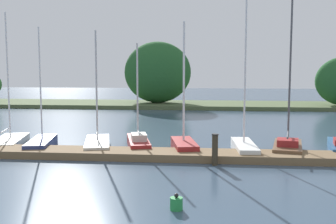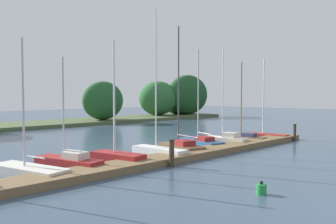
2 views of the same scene
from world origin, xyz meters
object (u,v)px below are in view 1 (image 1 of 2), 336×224
(sailboat_4, at_px, (138,142))
(channel_buoy_1, at_px, (176,203))
(sailboat_2, at_px, (42,143))
(sailboat_6, at_px, (244,145))
(sailboat_7, at_px, (288,146))
(sailboat_5, at_px, (184,144))
(mooring_piling_1, at_px, (215,149))
(sailboat_3, at_px, (97,143))
(sailboat_1, at_px, (10,140))

(sailboat_4, height_order, channel_buoy_1, sailboat_4)
(sailboat_2, relative_size, channel_buoy_1, 12.43)
(sailboat_6, distance_m, sailboat_7, 2.14)
(sailboat_4, xyz_separation_m, sailboat_5, (2.45, -0.71, 0.03))
(mooring_piling_1, bearing_deg, sailboat_4, 139.68)
(sailboat_3, distance_m, sailboat_5, 4.58)
(sailboat_4, bearing_deg, sailboat_5, -120.39)
(sailboat_6, height_order, channel_buoy_1, sailboat_6)
(sailboat_1, relative_size, sailboat_4, 1.31)
(sailboat_5, bearing_deg, sailboat_6, -102.06)
(sailboat_2, distance_m, channel_buoy_1, 11.43)
(sailboat_1, height_order, channel_buoy_1, sailboat_1)
(mooring_piling_1, height_order, channel_buoy_1, mooring_piling_1)
(sailboat_4, relative_size, mooring_piling_1, 3.99)
(sailboat_7, bearing_deg, channel_buoy_1, 162.00)
(sailboat_1, bearing_deg, sailboat_5, -108.90)
(sailboat_1, distance_m, sailboat_2, 2.44)
(mooring_piling_1, bearing_deg, sailboat_6, 60.78)
(sailboat_5, height_order, sailboat_6, sailboat_6)
(sailboat_3, bearing_deg, sailboat_1, 69.40)
(sailboat_3, distance_m, mooring_piling_1, 6.82)
(sailboat_4, bearing_deg, sailboat_1, 73.34)
(sailboat_2, xyz_separation_m, channel_buoy_1, (7.71, -8.43, -0.11))
(sailboat_6, bearing_deg, sailboat_5, 86.12)
(sailboat_4, xyz_separation_m, channel_buoy_1, (2.74, -9.09, -0.16))
(sailboat_3, height_order, channel_buoy_1, sailboat_3)
(sailboat_1, xyz_separation_m, sailboat_5, (9.65, -1.02, 0.13))
(sailboat_6, bearing_deg, sailboat_4, 78.94)
(sailboat_5, height_order, channel_buoy_1, sailboat_5)
(sailboat_5, bearing_deg, sailboat_2, 78.12)
(sailboat_4, distance_m, sailboat_7, 7.58)
(sailboat_3, xyz_separation_m, channel_buoy_1, (4.85, -8.83, -0.10))
(sailboat_5, xyz_separation_m, channel_buoy_1, (0.30, -8.38, -0.20))
(sailboat_2, relative_size, sailboat_4, 1.15)
(sailboat_4, relative_size, channel_buoy_1, 10.83)
(channel_buoy_1, bearing_deg, sailboat_6, 72.24)
(sailboat_5, bearing_deg, sailboat_4, 62.36)
(sailboat_6, xyz_separation_m, channel_buoy_1, (-2.67, -8.35, -0.20))
(sailboat_1, xyz_separation_m, mooring_piling_1, (11.15, -3.67, 0.43))
(sailboat_3, bearing_deg, sailboat_5, -109.94)
(sailboat_1, xyz_separation_m, sailboat_6, (12.62, -1.05, 0.14))
(sailboat_5, distance_m, sailboat_6, 2.97)
(channel_buoy_1, bearing_deg, sailboat_2, 132.41)
(sailboat_1, bearing_deg, mooring_piling_1, -121.06)
(sailboat_7, bearing_deg, sailboat_3, 99.58)
(sailboat_2, distance_m, mooring_piling_1, 9.33)
(sailboat_2, height_order, channel_buoy_1, sailboat_2)
(sailboat_1, bearing_deg, sailboat_2, -126.18)
(sailboat_6, bearing_deg, sailboat_3, 83.04)
(sailboat_7, distance_m, channel_buoy_1, 9.78)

